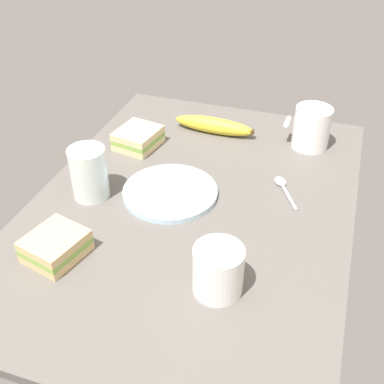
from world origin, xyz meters
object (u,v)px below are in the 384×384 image
(plate_of_food, at_px, (170,192))
(glass_of_milk, at_px, (89,175))
(coffee_mug_milky, at_px, (218,269))
(banana, at_px, (214,125))
(sandwich_side, at_px, (56,246))
(sandwich_main, at_px, (138,138))
(spoon, at_px, (284,187))
(coffee_mug_black, at_px, (312,127))

(plate_of_food, bearing_deg, glass_of_milk, 108.56)
(coffee_mug_milky, xyz_separation_m, banana, (0.50, 0.15, -0.02))
(sandwich_side, bearing_deg, sandwich_main, 2.01)
(spoon, bearing_deg, coffee_mug_milky, 170.01)
(banana, bearing_deg, coffee_mug_milky, -163.10)
(coffee_mug_milky, bearing_deg, coffee_mug_black, -9.29)
(coffee_mug_milky, bearing_deg, sandwich_main, 38.79)
(coffee_mug_milky, xyz_separation_m, sandwich_main, (0.38, 0.31, -0.02))
(coffee_mug_milky, distance_m, sandwich_main, 0.49)
(glass_of_milk, bearing_deg, sandwich_main, -3.51)
(coffee_mug_black, distance_m, banana, 0.24)
(plate_of_food, bearing_deg, coffee_mug_milky, -143.15)
(plate_of_food, height_order, coffee_mug_black, coffee_mug_black)
(sandwich_side, height_order, spoon, sandwich_side)
(coffee_mug_black, bearing_deg, banana, 92.12)
(sandwich_main, bearing_deg, coffee_mug_milky, -141.21)
(plate_of_food, distance_m, sandwich_main, 0.22)
(coffee_mug_milky, relative_size, sandwich_side, 0.89)
(sandwich_main, bearing_deg, banana, -52.09)
(plate_of_food, relative_size, spoon, 1.78)
(sandwich_side, distance_m, spoon, 0.48)
(coffee_mug_black, bearing_deg, glass_of_milk, 130.29)
(sandwich_side, relative_size, spoon, 1.06)
(banana, bearing_deg, plate_of_food, 177.39)
(coffee_mug_black, distance_m, glass_of_milk, 0.53)
(sandwich_main, height_order, sandwich_side, same)
(spoon, bearing_deg, banana, 48.23)
(sandwich_side, bearing_deg, glass_of_milk, 8.41)
(sandwich_main, distance_m, sandwich_side, 0.40)
(sandwich_side, relative_size, glass_of_milk, 1.07)
(glass_of_milk, bearing_deg, sandwich_side, -171.59)
(coffee_mug_milky, distance_m, banana, 0.53)
(plate_of_food, distance_m, banana, 0.28)
(coffee_mug_milky, bearing_deg, sandwich_side, 92.62)
(plate_of_food, distance_m, glass_of_milk, 0.17)
(coffee_mug_black, xyz_separation_m, sandwich_main, (-0.13, 0.39, -0.03))
(coffee_mug_milky, distance_m, spoon, 0.33)
(sandwich_side, height_order, glass_of_milk, glass_of_milk)
(sandwich_main, relative_size, spoon, 1.03)
(spoon, bearing_deg, coffee_mug_black, -8.16)
(glass_of_milk, xyz_separation_m, banana, (0.34, -0.17, -0.03))
(coffee_mug_black, height_order, spoon, coffee_mug_black)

